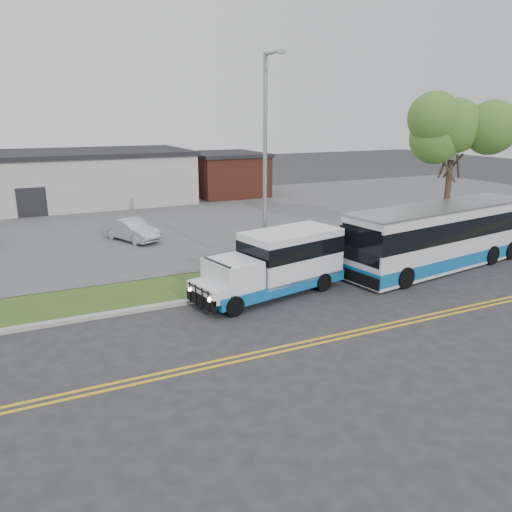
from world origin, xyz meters
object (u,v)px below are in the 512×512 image
transit_bus (441,236)px  parked_car_a (132,230)px  tree_east (454,134)px  streetlight_near (266,161)px  shuttle_bus (279,261)px

transit_bus → parked_car_a: 16.82m
tree_east → parked_car_a: (-15.07, 8.95, -5.47)m
streetlight_near → shuttle_bus: size_ratio=1.38×
tree_east → streetlight_near: streetlight_near is taller
shuttle_bus → tree_east: bearing=-0.7°
tree_east → parked_car_a: 18.35m
tree_east → transit_bus: size_ratio=0.75×
parked_car_a → shuttle_bus: bearing=-96.8°
parked_car_a → streetlight_near: bearing=-91.2°
shuttle_bus → transit_bus: bearing=-12.8°
streetlight_near → shuttle_bus: streetlight_near is taller
streetlight_near → shuttle_bus: bearing=-100.6°
shuttle_bus → streetlight_near: bearing=67.5°
shuttle_bus → transit_bus: 8.70m
tree_east → shuttle_bus: bearing=-168.7°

